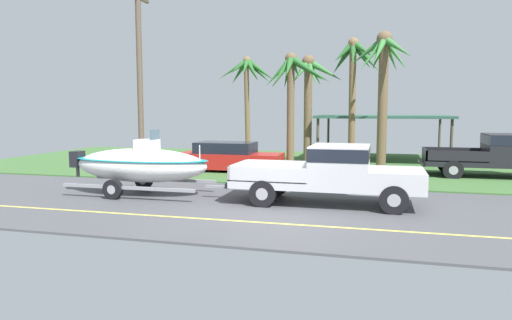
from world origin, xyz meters
The scene contains 12 objects.
ground centered at (0.00, 8.38, -0.01)m, with size 36.00×22.00×0.11m.
pickup_truck_towing centered at (1.75, 1.05, 1.02)m, with size 5.91×2.14×1.80m.
boat_on_trailer centered at (-4.90, 1.05, 1.01)m, with size 5.90×2.27×2.21m.
parked_pickup_background centered at (8.01, 8.29, 1.04)m, with size 5.98×2.12×1.86m.
parked_sedan_near centered at (-3.77, 7.25, 0.67)m, with size 4.72×1.83×1.38m.
carport_awning centered at (3.00, 13.85, 2.44)m, with size 7.03×5.47×2.55m.
palm_tree_near_left centered at (1.52, 11.05, 4.97)m, with size 2.73×2.69×6.43m.
palm_tree_near_right centered at (-0.95, 8.22, 4.24)m, with size 3.14×3.24×5.46m.
palm_tree_mid centered at (-5.06, 15.06, 4.87)m, with size 3.64×3.28×6.11m.
palm_tree_far_left centered at (-0.78, 11.82, 4.09)m, with size 3.05×2.69×5.73m.
palm_tree_far_right centered at (2.94, 8.88, 4.59)m, with size 2.90×3.34×6.35m.
utility_pole centered at (-7.07, 5.11, 4.22)m, with size 0.24×1.80×8.13m.
Camera 1 is at (2.98, -13.24, 2.89)m, focal length 33.07 mm.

